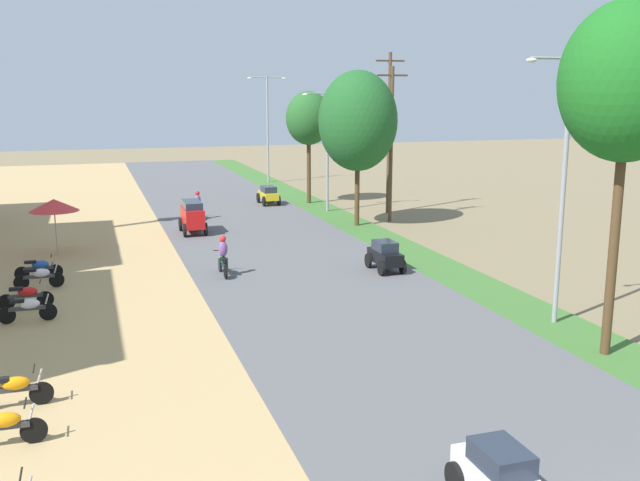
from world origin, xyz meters
TOP-DOWN VIEW (x-y plane):
  - parked_motorbike_second at (-10.16, 8.22)m, footprint 1.80×0.54m
  - parked_motorbike_third at (-10.11, 10.20)m, footprint 1.80×0.54m
  - parked_motorbike_fourth at (-10.25, 16.94)m, footprint 1.80×0.54m
  - parked_motorbike_fifth at (-10.41, 18.50)m, footprint 1.80×0.54m
  - parked_motorbike_sixth at (-10.13, 21.11)m, footprint 1.80×0.54m
  - parked_motorbike_seventh at (-10.21, 22.53)m, footprint 1.80×0.54m
  - vendor_umbrella at (-9.71, 27.12)m, footprint 2.20×2.20m
  - median_tree_nearest at (5.43, 8.88)m, footprint 3.56×3.56m
  - median_tree_second at (5.81, 29.57)m, footprint 4.26×4.26m
  - median_tree_third at (5.68, 38.16)m, footprint 2.98×2.98m
  - streetlamp_near at (5.80, 11.74)m, footprint 3.16×0.20m
  - streetlamp_mid at (5.80, 34.68)m, footprint 3.16×0.20m
  - streetlamp_far at (5.80, 49.83)m, footprint 3.16×0.20m
  - utility_pole_near at (9.23, 33.27)m, footprint 1.80×0.20m
  - utility_pole_far at (8.17, 30.47)m, footprint 1.80×0.20m
  - car_hatchback_white at (-1.64, 3.01)m, footprint 1.04×2.00m
  - car_hatchback_black at (3.24, 19.57)m, footprint 1.04×2.00m
  - car_van_red at (-3.15, 30.02)m, footprint 1.19×2.41m
  - car_sedan_yellow at (2.97, 38.34)m, footprint 1.10×2.26m
  - motorbike_ahead_second at (-3.25, 20.83)m, footprint 0.54×1.80m
  - motorbike_ahead_third at (-2.27, 34.18)m, footprint 0.54×1.80m

SIDE VIEW (x-z plane):
  - parked_motorbike_second at x=-10.16m, z-range 0.08..1.02m
  - parked_motorbike_third at x=-10.11m, z-range 0.08..1.02m
  - parked_motorbike_fourth at x=-10.25m, z-range 0.08..1.02m
  - parked_motorbike_fifth at x=-10.41m, z-range 0.08..1.02m
  - parked_motorbike_sixth at x=-10.13m, z-range 0.08..1.02m
  - parked_motorbike_seventh at x=-10.21m, z-range 0.08..1.02m
  - car_sedan_yellow at x=2.97m, z-range 0.15..1.34m
  - car_hatchback_white at x=-1.64m, z-range 0.13..1.36m
  - car_hatchback_black at x=3.24m, z-range 0.13..1.36m
  - motorbike_ahead_second at x=-3.25m, z-range 0.03..1.69m
  - motorbike_ahead_third at x=-2.27m, z-range 0.03..1.69m
  - car_van_red at x=-3.15m, z-range 0.19..1.86m
  - vendor_umbrella at x=-9.71m, z-range 1.05..3.57m
  - streetlamp_mid at x=5.80m, z-range 0.65..7.93m
  - utility_pole_far at x=8.17m, z-range 0.19..8.87m
  - streetlamp_near at x=5.80m, z-range 0.66..9.03m
  - streetlamp_far at x=5.80m, z-range 0.66..9.15m
  - utility_pole_near at x=9.23m, z-range 0.19..9.77m
  - median_tree_third at x=5.68m, z-range 1.94..9.23m
  - median_tree_second at x=5.81m, z-range 1.56..9.94m
  - median_tree_nearest at x=5.43m, z-range 2.72..12.37m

